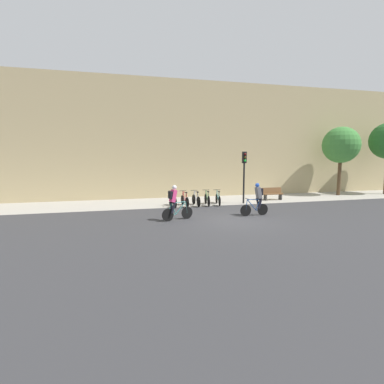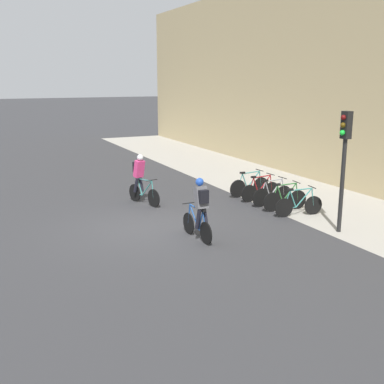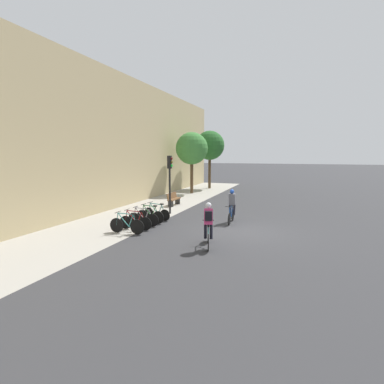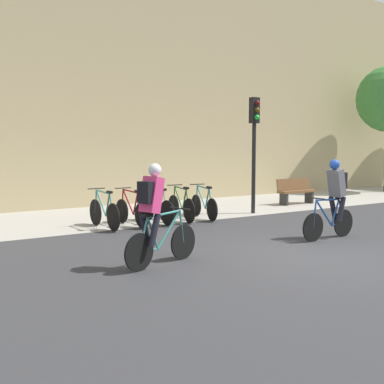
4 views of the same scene
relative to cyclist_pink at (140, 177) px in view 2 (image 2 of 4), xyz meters
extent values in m
plane|color=#333335|center=(2.85, -0.84, -0.95)|extent=(200.00, 200.00, 0.00)
cube|color=#A39E93|center=(2.85, 5.91, -0.94)|extent=(44.00, 4.50, 0.01)
cylinder|color=black|center=(0.70, 0.22, -0.63)|extent=(0.61, 0.22, 0.63)
cylinder|color=black|center=(-0.34, -0.11, -0.63)|extent=(0.61, 0.22, 0.63)
cylinder|color=teal|center=(0.35, 0.11, -0.35)|extent=(0.58, 0.22, 0.62)
cylinder|color=teal|center=(-0.04, -0.01, -0.36)|extent=(0.28, 0.12, 0.58)
cylinder|color=teal|center=(0.23, 0.07, -0.06)|extent=(0.79, 0.28, 0.07)
cylinder|color=teal|center=(-0.13, -0.04, -0.64)|extent=(0.43, 0.16, 0.05)
cylinder|color=teal|center=(-0.25, -0.08, -0.35)|extent=(0.23, 0.10, 0.56)
cylinder|color=teal|center=(0.66, 0.21, -0.34)|extent=(0.13, 0.07, 0.59)
cylinder|color=black|center=(0.62, 0.20, -0.01)|extent=(0.17, 0.45, 0.03)
cube|color=black|center=(-0.16, -0.05, -0.04)|extent=(0.21, 0.14, 0.06)
cube|color=#DB3875|center=(-0.06, -0.02, 0.29)|extent=(0.40, 0.40, 0.63)
sphere|color=silver|center=(0.02, 0.01, 0.70)|extent=(0.28, 0.28, 0.22)
cylinder|color=black|center=(-0.07, -0.14, -0.28)|extent=(0.29, 0.19, 0.56)
cylinder|color=black|center=(-0.14, 0.07, -0.28)|extent=(0.26, 0.18, 0.56)
cube|color=black|center=(-0.19, -0.06, 0.34)|extent=(0.21, 0.29, 0.36)
cylinder|color=black|center=(3.87, 0.08, -0.64)|extent=(0.62, 0.06, 0.62)
cylinder|color=black|center=(4.88, 0.12, -0.64)|extent=(0.62, 0.06, 0.62)
cylinder|color=#1E478C|center=(4.21, 0.09, -0.35)|extent=(0.56, 0.06, 0.62)
cylinder|color=#1E478C|center=(4.58, 0.11, -0.37)|extent=(0.26, 0.05, 0.58)
cylinder|color=#1E478C|center=(4.32, 0.10, -0.07)|extent=(0.75, 0.07, 0.07)
cylinder|color=#1E478C|center=(4.67, 0.11, -0.64)|extent=(0.41, 0.05, 0.05)
cylinder|color=#1E478C|center=(4.79, 0.12, -0.36)|extent=(0.21, 0.04, 0.56)
cylinder|color=#1E478C|center=(3.91, 0.08, -0.35)|extent=(0.12, 0.04, 0.58)
cylinder|color=black|center=(3.95, 0.08, -0.02)|extent=(0.05, 0.46, 0.03)
cube|color=black|center=(4.70, 0.11, -0.05)|extent=(0.20, 0.09, 0.06)
cube|color=#5B5B60|center=(4.60, 0.11, 0.28)|extent=(0.33, 0.33, 0.63)
sphere|color=#1E47AD|center=(4.52, 0.11, 0.69)|extent=(0.23, 0.23, 0.22)
cylinder|color=black|center=(4.64, 0.22, -0.29)|extent=(0.28, 0.12, 0.56)
cylinder|color=black|center=(4.65, 0.00, -0.29)|extent=(0.24, 0.12, 0.56)
cube|color=black|center=(4.74, 0.11, 0.33)|extent=(0.15, 0.27, 0.36)
cylinder|color=black|center=(0.72, 4.58, -0.61)|extent=(0.06, 0.68, 0.67)
cylinder|color=black|center=(0.77, 3.54, -0.61)|extent=(0.06, 0.68, 0.67)
cylinder|color=teal|center=(0.74, 4.22, -0.33)|extent=(0.06, 0.57, 0.62)
cylinder|color=teal|center=(0.76, 3.84, -0.34)|extent=(0.05, 0.27, 0.58)
cylinder|color=teal|center=(0.74, 4.11, -0.04)|extent=(0.07, 0.77, 0.07)
cylinder|color=teal|center=(0.76, 3.74, -0.62)|extent=(0.05, 0.42, 0.05)
cylinder|color=teal|center=(0.76, 3.63, -0.33)|extent=(0.04, 0.22, 0.56)
cylinder|color=teal|center=(0.72, 4.54, -0.32)|extent=(0.04, 0.12, 0.59)
cylinder|color=black|center=(0.73, 4.49, 0.01)|extent=(0.46, 0.05, 0.03)
cube|color=black|center=(0.76, 3.72, -0.02)|extent=(0.09, 0.20, 0.06)
cylinder|color=black|center=(1.46, 4.57, -0.63)|extent=(0.08, 0.64, 0.63)
cylinder|color=black|center=(1.53, 3.55, -0.63)|extent=(0.08, 0.64, 0.63)
cylinder|color=maroon|center=(1.48, 4.22, -0.35)|extent=(0.08, 0.56, 0.62)
cylinder|color=maroon|center=(1.51, 3.84, -0.36)|extent=(0.06, 0.26, 0.58)
cylinder|color=maroon|center=(1.49, 4.11, -0.06)|extent=(0.09, 0.76, 0.07)
cylinder|color=maroon|center=(1.51, 3.75, -0.64)|extent=(0.06, 0.41, 0.05)
cylinder|color=maroon|center=(1.52, 3.64, -0.35)|extent=(0.05, 0.22, 0.56)
cylinder|color=maroon|center=(1.46, 4.53, -0.34)|extent=(0.04, 0.12, 0.59)
cylinder|color=black|center=(1.46, 4.49, -0.01)|extent=(0.46, 0.06, 0.03)
cube|color=black|center=(1.52, 3.73, -0.04)|extent=(0.09, 0.21, 0.06)
cylinder|color=black|center=(2.21, 4.55, -0.62)|extent=(0.07, 0.65, 0.65)
cylinder|color=black|center=(2.26, 3.56, -0.62)|extent=(0.07, 0.65, 0.65)
cylinder|color=#99999E|center=(2.23, 4.22, -0.34)|extent=(0.07, 0.55, 0.62)
cylinder|color=#99999E|center=(2.25, 3.85, -0.35)|extent=(0.05, 0.26, 0.58)
cylinder|color=#99999E|center=(2.24, 4.11, -0.05)|extent=(0.08, 0.74, 0.07)
cylinder|color=#99999E|center=(2.25, 3.76, -0.63)|extent=(0.05, 0.40, 0.05)
cylinder|color=#99999E|center=(2.26, 3.65, -0.34)|extent=(0.04, 0.21, 0.56)
cylinder|color=#99999E|center=(2.21, 4.51, -0.33)|extent=(0.04, 0.12, 0.58)
cylinder|color=black|center=(2.22, 4.47, 0.00)|extent=(0.46, 0.05, 0.03)
cube|color=black|center=(2.26, 3.74, -0.03)|extent=(0.09, 0.20, 0.06)
cylinder|color=black|center=(3.03, 4.54, -0.62)|extent=(0.10, 0.66, 0.66)
cylinder|color=black|center=(2.94, 3.57, -0.62)|extent=(0.10, 0.66, 0.66)
cylinder|color=#2D6B33|center=(3.00, 4.21, -0.34)|extent=(0.09, 0.54, 0.62)
cylinder|color=#2D6B33|center=(2.96, 3.85, -0.35)|extent=(0.06, 0.25, 0.58)
cylinder|color=#2D6B33|center=(2.99, 4.11, -0.05)|extent=(0.11, 0.72, 0.07)
cylinder|color=#2D6B33|center=(2.96, 3.77, -0.63)|extent=(0.07, 0.39, 0.05)
cylinder|color=#2D6B33|center=(2.95, 3.66, -0.34)|extent=(0.05, 0.21, 0.56)
cylinder|color=#2D6B33|center=(3.03, 4.50, -0.33)|extent=(0.05, 0.12, 0.58)
cylinder|color=black|center=(3.02, 4.46, 0.00)|extent=(0.46, 0.07, 0.03)
cube|color=black|center=(2.95, 3.75, -0.03)|extent=(0.10, 0.21, 0.06)
cylinder|color=black|center=(3.81, 4.58, -0.63)|extent=(0.13, 0.62, 0.62)
cylinder|color=black|center=(3.65, 3.54, -0.63)|extent=(0.13, 0.62, 0.62)
cylinder|color=teal|center=(3.76, 4.22, -0.35)|extent=(0.13, 0.58, 0.62)
cylinder|color=teal|center=(3.70, 3.84, -0.37)|extent=(0.08, 0.27, 0.58)
cylinder|color=teal|center=(3.74, 4.11, -0.07)|extent=(0.16, 0.78, 0.07)
cylinder|color=teal|center=(3.68, 3.74, -0.64)|extent=(0.10, 0.42, 0.05)
cylinder|color=teal|center=(3.66, 3.63, -0.36)|extent=(0.06, 0.22, 0.56)
cylinder|color=teal|center=(3.80, 4.53, -0.34)|extent=(0.05, 0.12, 0.59)
cylinder|color=black|center=(3.80, 4.49, -0.01)|extent=(0.46, 0.10, 0.03)
cube|color=black|center=(3.68, 3.72, -0.04)|extent=(0.11, 0.21, 0.06)
cylinder|color=black|center=(5.56, 4.10, 0.79)|extent=(0.12, 0.12, 3.46)
cube|color=black|center=(5.56, 4.10, 2.14)|extent=(0.26, 0.20, 0.76)
sphere|color=#590C0C|center=(5.56, 3.97, 2.35)|extent=(0.15, 0.15, 0.15)
sphere|color=#4C380A|center=(5.56, 3.97, 2.14)|extent=(0.15, 0.15, 0.15)
sphere|color=green|center=(5.56, 3.97, 1.93)|extent=(0.15, 0.15, 0.15)
camera|label=1|loc=(-2.83, -14.28, 2.23)|focal=28.00mm
camera|label=2|loc=(15.77, -5.44, 3.39)|focal=45.00mm
camera|label=3|loc=(-10.60, -3.22, 2.62)|focal=28.00mm
camera|label=4|loc=(-3.76, -7.08, 1.12)|focal=45.00mm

